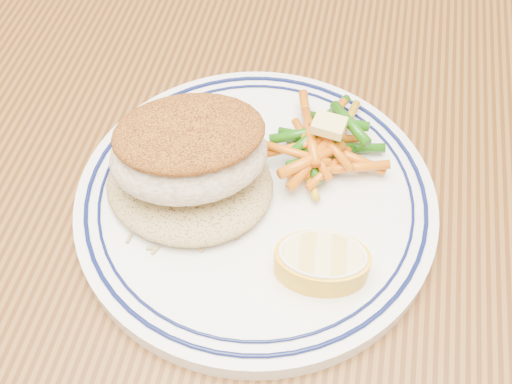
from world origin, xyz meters
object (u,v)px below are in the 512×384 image
(dining_table, at_px, (226,243))
(plate, at_px, (256,201))
(rice_pilaf, at_px, (189,182))
(lemon_wedge, at_px, (322,262))
(vegetable_pile, at_px, (321,144))
(fish_fillet, at_px, (189,150))

(dining_table, relative_size, plate, 5.89)
(dining_table, height_order, rice_pilaf, rice_pilaf)
(rice_pilaf, height_order, lemon_wedge, lemon_wedge)
(vegetable_pile, bearing_deg, rice_pilaf, -149.55)
(plate, distance_m, fish_fillet, 0.07)
(vegetable_pile, bearing_deg, lemon_wedge, -81.88)
(vegetable_pile, xyz_separation_m, lemon_wedge, (0.01, -0.10, -0.00))
(dining_table, xyz_separation_m, vegetable_pile, (0.07, 0.02, 0.13))
(rice_pilaf, height_order, vegetable_pile, vegetable_pile)
(rice_pilaf, xyz_separation_m, fish_fillet, (0.00, 0.00, 0.03))
(plate, relative_size, lemon_wedge, 3.99)
(plate, height_order, vegetable_pile, vegetable_pile)
(plate, relative_size, vegetable_pile, 2.47)
(plate, height_order, fish_fillet, fish_fillet)
(dining_table, bearing_deg, rice_pilaf, -114.25)
(dining_table, height_order, fish_fillet, fish_fillet)
(dining_table, bearing_deg, plate, -38.49)
(dining_table, xyz_separation_m, rice_pilaf, (-0.01, -0.03, 0.12))
(plate, bearing_deg, fish_fillet, -176.64)
(lemon_wedge, bearing_deg, rice_pilaf, 154.72)
(fish_fillet, relative_size, lemon_wedge, 1.97)
(fish_fillet, bearing_deg, plate, 3.36)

